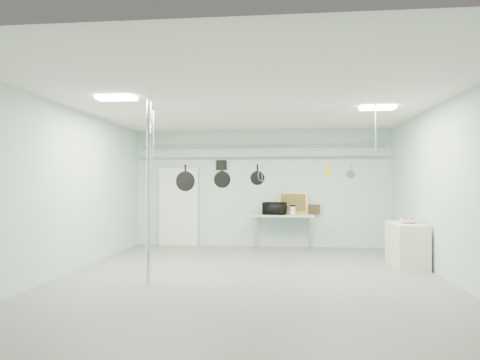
# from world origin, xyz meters

# --- Properties ---
(floor) EXTENTS (8.00, 8.00, 0.00)m
(floor) POSITION_xyz_m (0.00, 0.00, 0.00)
(floor) COLOR gray
(floor) RESTS_ON ground
(ceiling) EXTENTS (7.00, 8.00, 0.02)m
(ceiling) POSITION_xyz_m (0.00, 0.00, 3.19)
(ceiling) COLOR silver
(ceiling) RESTS_ON back_wall
(back_wall) EXTENTS (7.00, 0.02, 3.20)m
(back_wall) POSITION_xyz_m (0.00, 3.99, 1.60)
(back_wall) COLOR #AED1C8
(back_wall) RESTS_ON floor
(right_wall) EXTENTS (0.02, 8.00, 3.20)m
(right_wall) POSITION_xyz_m (3.49, 0.00, 1.60)
(right_wall) COLOR #AED1C8
(right_wall) RESTS_ON floor
(door) EXTENTS (1.10, 0.10, 2.20)m
(door) POSITION_xyz_m (-2.30, 3.94, 1.05)
(door) COLOR silver
(door) RESTS_ON floor
(wall_vent) EXTENTS (0.30, 0.04, 0.30)m
(wall_vent) POSITION_xyz_m (-1.10, 3.97, 2.25)
(wall_vent) COLOR black
(wall_vent) RESTS_ON back_wall
(conduit_pipe) EXTENTS (6.60, 0.07, 0.07)m
(conduit_pipe) POSITION_xyz_m (0.00, 3.90, 2.75)
(conduit_pipe) COLOR gray
(conduit_pipe) RESTS_ON back_wall
(chrome_pole) EXTENTS (0.08, 0.08, 3.20)m
(chrome_pole) POSITION_xyz_m (-1.70, -0.60, 1.60)
(chrome_pole) COLOR silver
(chrome_pole) RESTS_ON floor
(prep_table) EXTENTS (1.60, 0.70, 0.91)m
(prep_table) POSITION_xyz_m (0.60, 3.60, 0.83)
(prep_table) COLOR #ACCBB9
(prep_table) RESTS_ON floor
(side_cabinet) EXTENTS (0.60, 1.20, 0.90)m
(side_cabinet) POSITION_xyz_m (3.15, 1.40, 0.45)
(side_cabinet) COLOR silver
(side_cabinet) RESTS_ON floor
(pot_rack) EXTENTS (4.80, 0.06, 1.00)m
(pot_rack) POSITION_xyz_m (0.20, 0.30, 2.23)
(pot_rack) COLOR #B7B7BC
(pot_rack) RESTS_ON ceiling
(light_panel_left) EXTENTS (0.65, 0.30, 0.05)m
(light_panel_left) POSITION_xyz_m (-2.20, -0.80, 3.16)
(light_panel_left) COLOR white
(light_panel_left) RESTS_ON ceiling
(light_panel_right) EXTENTS (0.65, 0.30, 0.05)m
(light_panel_right) POSITION_xyz_m (2.40, 0.60, 3.16)
(light_panel_right) COLOR white
(light_panel_right) RESTS_ON ceiling
(microwave) EXTENTS (0.65, 0.51, 0.32)m
(microwave) POSITION_xyz_m (0.38, 3.54, 1.07)
(microwave) COLOR black
(microwave) RESTS_ON prep_table
(coffee_canister) EXTENTS (0.16, 0.16, 0.22)m
(coffee_canister) POSITION_xyz_m (0.85, 3.42, 1.02)
(coffee_canister) COLOR silver
(coffee_canister) RESTS_ON prep_table
(painting_large) EXTENTS (0.79, 0.17, 0.58)m
(painting_large) POSITION_xyz_m (0.87, 3.90, 1.20)
(painting_large) COLOR gold
(painting_large) RESTS_ON prep_table
(painting_small) EXTENTS (0.30, 0.10, 0.25)m
(painting_small) POSITION_xyz_m (1.44, 3.90, 1.03)
(painting_small) COLOR #332511
(painting_small) RESTS_ON prep_table
(fruit_bowl) EXTENTS (0.38, 0.38, 0.09)m
(fruit_bowl) POSITION_xyz_m (3.16, 1.30, 0.95)
(fruit_bowl) COLOR silver
(fruit_bowl) RESTS_ON side_cabinet
(skillet_left) EXTENTS (0.39, 0.11, 0.51)m
(skillet_left) POSITION_xyz_m (-1.27, 0.30, 1.83)
(skillet_left) COLOR black
(skillet_left) RESTS_ON pot_rack
(skillet_mid) EXTENTS (0.32, 0.07, 0.43)m
(skillet_mid) POSITION_xyz_m (-0.55, 0.30, 1.87)
(skillet_mid) COLOR black
(skillet_mid) RESTS_ON pot_rack
(skillet_right) EXTENTS (0.27, 0.10, 0.37)m
(skillet_right) POSITION_xyz_m (0.12, 0.30, 1.90)
(skillet_right) COLOR black
(skillet_right) RESTS_ON pot_rack
(whisk) EXTENTS (0.25, 0.25, 0.35)m
(whisk) POSITION_xyz_m (0.21, 0.30, 1.91)
(whisk) COLOR #ACACB0
(whisk) RESTS_ON pot_rack
(grater) EXTENTS (0.10, 0.04, 0.23)m
(grater) POSITION_xyz_m (1.43, 0.30, 1.97)
(grater) COLOR yellow
(grater) RESTS_ON pot_rack
(saucepan) EXTENTS (0.16, 0.09, 0.28)m
(saucepan) POSITION_xyz_m (1.84, 0.30, 1.95)
(saucepan) COLOR #ABABB0
(saucepan) RESTS_ON pot_rack
(fruit_cluster) EXTENTS (0.24, 0.24, 0.09)m
(fruit_cluster) POSITION_xyz_m (3.16, 1.30, 0.99)
(fruit_cluster) COLOR #A80F22
(fruit_cluster) RESTS_ON fruit_bowl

